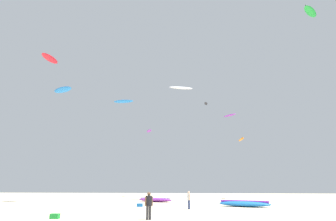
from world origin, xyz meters
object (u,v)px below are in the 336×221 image
object	(u,v)px
kite_aloft_3	(149,131)
kite_aloft_7	(124,101)
kite_grounded_near	(244,204)
kite_aloft_1	(50,58)
kite_aloft_5	(181,88)
kite_aloft_6	(63,90)
kite_aloft_8	(206,104)
kite_aloft_4	(310,11)
cooler_box	(55,216)
person_midground	(189,199)
kite_aloft_0	(230,115)
kite_grounded_mid	(155,200)
person_foreground	(149,203)
gear_bag	(140,205)
kite_aloft_2	(241,139)

from	to	relation	value
kite_aloft_3	kite_aloft_7	size ratio (longest dim) A/B	0.77
kite_grounded_near	kite_aloft_3	bearing A→B (deg)	120.86
kite_aloft_1	kite_aloft_5	distance (m)	21.80
kite_aloft_6	kite_aloft_8	size ratio (longest dim) A/B	1.75
kite_aloft_4	cooler_box	bearing A→B (deg)	-142.80
person_midground	kite_aloft_0	world-z (taller)	kite_aloft_0
kite_aloft_7	kite_aloft_0	bearing A→B (deg)	19.69
kite_grounded_mid	kite_aloft_1	xyz separation A→B (m)	(-17.84, 2.62, 21.66)
kite_grounded_mid	kite_aloft_4	bearing A→B (deg)	4.37
kite_grounded_mid	person_foreground	bearing A→B (deg)	-83.12
kite_aloft_3	kite_aloft_0	bearing A→B (deg)	10.81
gear_bag	kite_aloft_8	world-z (taller)	kite_aloft_8
kite_aloft_2	kite_aloft_8	size ratio (longest dim) A/B	1.36
kite_aloft_1	kite_aloft_2	size ratio (longest dim) A/B	1.39
kite_aloft_7	kite_aloft_6	bearing A→B (deg)	-116.16
cooler_box	gear_bag	size ratio (longest dim) A/B	1.00
kite_aloft_1	kite_aloft_3	xyz separation A→B (m)	(14.38, 12.66, -9.82)
kite_aloft_4	kite_aloft_1	bearing A→B (deg)	178.80
person_midground	kite_grounded_near	xyz separation A→B (m)	(5.40, 3.29, -0.61)
kite_aloft_1	kite_aloft_7	distance (m)	14.24
kite_aloft_1	kite_aloft_8	xyz separation A→B (m)	(25.60, 17.57, -3.26)
person_midground	gear_bag	bearing A→B (deg)	-42.15
person_foreground	kite_grounded_near	size ratio (longest dim) A/B	0.32
kite_aloft_6	cooler_box	bearing A→B (deg)	-62.00
person_foreground	kite_grounded_mid	world-z (taller)	person_foreground
cooler_box	kite_grounded_near	bearing A→B (deg)	39.53
kite_aloft_1	kite_aloft_2	xyz separation A→B (m)	(30.89, 8.39, -12.38)
kite_aloft_6	kite_aloft_8	bearing A→B (deg)	44.57
kite_aloft_2	kite_grounded_near	bearing A→B (deg)	-99.53
person_foreground	kite_aloft_1	size ratio (longest dim) A/B	0.42
gear_bag	kite_aloft_7	size ratio (longest dim) A/B	0.15
kite_grounded_near	kite_aloft_1	size ratio (longest dim) A/B	1.33
kite_aloft_8	kite_aloft_0	bearing A→B (deg)	-22.84
kite_aloft_0	kite_aloft_8	world-z (taller)	kite_aloft_8
cooler_box	kite_aloft_3	world-z (taller)	kite_aloft_3
kite_aloft_0	kite_aloft_1	size ratio (longest dim) A/B	0.73
kite_aloft_4	kite_aloft_7	distance (m)	33.71
kite_aloft_0	kite_aloft_1	xyz separation A→B (m)	(-30.12, -15.67, 6.39)
kite_aloft_0	kite_aloft_8	distance (m)	5.82
gear_bag	kite_aloft_2	xyz separation A→B (m)	(13.42, 19.12, 9.39)
kite_aloft_3	kite_aloft_2	bearing A→B (deg)	-14.48
kite_aloft_0	kite_aloft_8	bearing A→B (deg)	157.16
person_foreground	kite_aloft_1	distance (m)	36.01
kite_grounded_mid	kite_aloft_4	world-z (taller)	kite_aloft_4
kite_aloft_2	kite_aloft_7	size ratio (longest dim) A/B	0.78
cooler_box	kite_aloft_6	distance (m)	25.36
person_foreground	kite_grounded_near	world-z (taller)	person_foreground
kite_grounded_mid	kite_aloft_6	bearing A→B (deg)	-177.10
person_midground	kite_aloft_2	size ratio (longest dim) A/B	0.54
gear_bag	kite_aloft_4	world-z (taller)	kite_aloft_4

